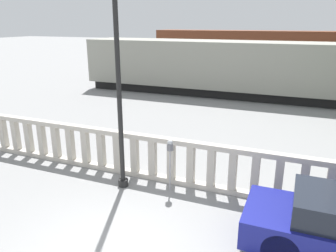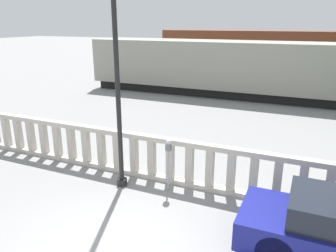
% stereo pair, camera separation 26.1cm
% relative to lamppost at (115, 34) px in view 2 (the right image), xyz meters
% --- Properties ---
extents(balustrade, '(17.39, 0.24, 1.34)m').
position_rel_lamppost_xyz_m(balustrade, '(1.18, 0.74, -3.50)').
color(balustrade, '#BCB5A8').
rests_on(balustrade, ground).
extents(lamppost, '(0.42, 0.42, 6.63)m').
position_rel_lamppost_xyz_m(lamppost, '(0.00, 0.00, 0.00)').
color(lamppost, black).
rests_on(lamppost, ground).
extents(parking_meter, '(0.17, 0.17, 1.48)m').
position_rel_lamppost_xyz_m(parking_meter, '(1.33, 0.26, -2.98)').
color(parking_meter, '#99999E').
rests_on(parking_meter, ground).
extents(train_near, '(26.15, 3.15, 3.94)m').
position_rel_lamppost_xyz_m(train_near, '(4.05, 13.07, -2.41)').
color(train_near, black).
rests_on(train_near, ground).
extents(train_far, '(20.14, 2.62, 4.36)m').
position_rel_lamppost_xyz_m(train_far, '(2.12, 21.67, -2.19)').
color(train_far, black).
rests_on(train_far, ground).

